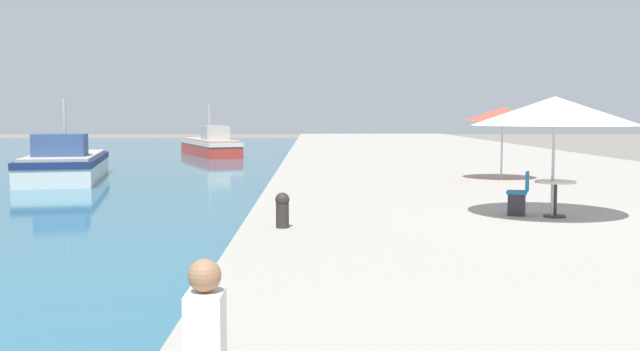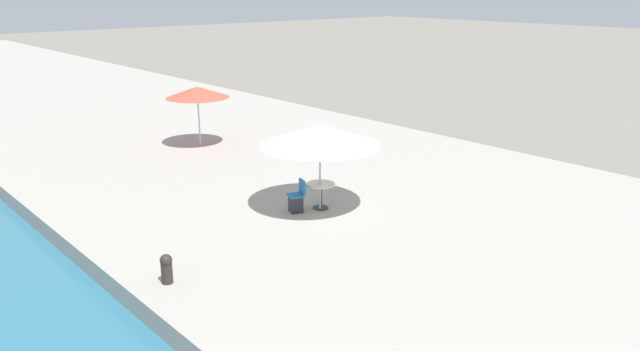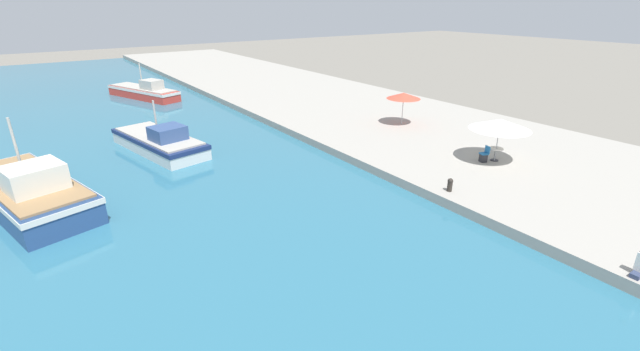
# 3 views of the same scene
# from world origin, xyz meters

# --- Properties ---
(quay_promenade) EXTENTS (16.00, 90.00, 0.53)m
(quay_promenade) POSITION_xyz_m (8.00, 37.00, 0.26)
(quay_promenade) COLOR #A39E93
(quay_promenade) RESTS_ON ground_plane
(fishing_boat_mid) EXTENTS (4.25, 8.25, 3.24)m
(fishing_boat_mid) POSITION_xyz_m (-8.48, 29.41, 0.69)
(fishing_boat_mid) COLOR silver
(fishing_boat_mid) RESTS_ON water_basin
(fishing_boat_far) EXTENTS (5.09, 8.98, 3.34)m
(fishing_boat_far) POSITION_xyz_m (-5.20, 46.63, 0.71)
(fishing_boat_far) COLOR red
(fishing_boat_far) RESTS_ON water_basin
(cafe_umbrella_pink) EXTENTS (3.31, 3.31, 2.44)m
(cafe_umbrella_pink) POSITION_xyz_m (6.19, 15.37, 2.68)
(cafe_umbrella_pink) COLOR #B7B7B7
(cafe_umbrella_pink) RESTS_ON quay_promenade
(cafe_umbrella_white) EXTENTS (2.43, 2.43, 2.32)m
(cafe_umbrella_white) POSITION_xyz_m (7.45, 23.98, 2.63)
(cafe_umbrella_white) COLOR #B7B7B7
(cafe_umbrella_white) RESTS_ON quay_promenade
(cafe_table) EXTENTS (0.80, 0.80, 0.74)m
(cafe_table) POSITION_xyz_m (6.27, 15.42, 1.06)
(cafe_table) COLOR #333338
(cafe_table) RESTS_ON quay_promenade
(cafe_chair_left) EXTENTS (0.54, 0.52, 0.91)m
(cafe_chair_left) POSITION_xyz_m (5.59, 15.66, 0.85)
(cafe_chair_left) COLOR #2D2D33
(cafe_chair_left) RESTS_ON quay_promenade
(person_at_quay) EXTENTS (0.57, 0.36, 1.06)m
(person_at_quay) POSITION_xyz_m (0.54, 6.04, 0.99)
(person_at_quay) COLOR #333D5B
(person_at_quay) RESTS_ON quay_promenade
(mooring_bollard) EXTENTS (0.26, 0.26, 0.65)m
(mooring_bollard) POSITION_xyz_m (0.79, 14.08, 0.87)
(mooring_bollard) COLOR #2D2823
(mooring_bollard) RESTS_ON quay_promenade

